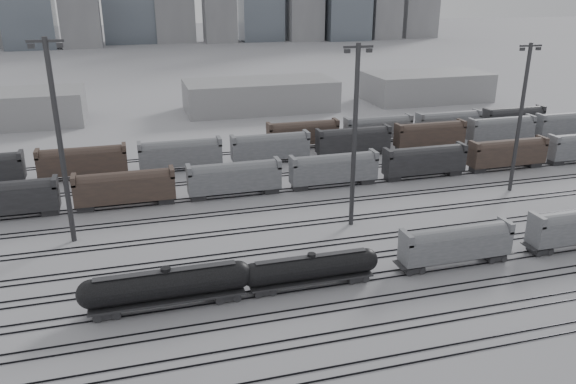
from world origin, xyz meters
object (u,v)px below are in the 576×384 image
object	(u,v)px
tank_car_a	(167,285)
tank_car_b	(311,268)
light_mast_c	(355,133)
hopper_car_a	(456,242)

from	to	relation	value
tank_car_a	tank_car_b	world-z (taller)	tank_car_a
light_mast_c	hopper_car_a	bearing A→B (deg)	-63.90
tank_car_b	light_mast_c	xyz separation A→B (m)	(10.94, 15.13, 11.13)
tank_car_a	tank_car_b	distance (m)	15.99
hopper_car_a	light_mast_c	world-z (taller)	light_mast_c
tank_car_a	light_mast_c	distance (m)	32.72
tank_car_a	tank_car_b	size ratio (longest dim) A/B	1.14
hopper_car_a	tank_car_a	bearing A→B (deg)	-180.00
tank_car_b	hopper_car_a	size ratio (longest dim) A/B	1.13
tank_car_a	tank_car_b	bearing A→B (deg)	0.00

